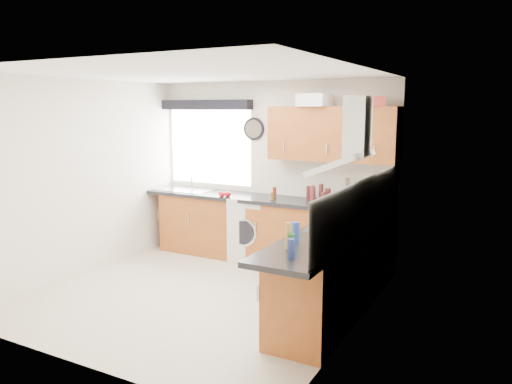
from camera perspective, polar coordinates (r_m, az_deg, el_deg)
The scene contains 40 objects.
ground_plane at distance 5.90m, azimuth -6.18°, elevation -11.62°, with size 3.60×3.60×0.00m, color beige.
ceiling at distance 5.52m, azimuth -6.66°, elevation 13.37°, with size 3.60×3.60×0.02m, color white.
wall_back at distance 7.12m, azimuth 1.85°, elevation 2.47°, with size 3.60×0.02×2.50m, color silver.
wall_front at distance 4.25m, azimuth -20.34°, elevation -2.96°, with size 3.60×0.02×2.50m, color silver.
wall_left at distance 6.76m, azimuth -19.08°, elevation 1.57°, with size 0.02×3.60×2.50m, color silver.
wall_right at distance 4.80m, azimuth 11.57°, elevation -1.17°, with size 0.02×3.60×2.50m, color silver.
window at distance 7.60m, azimuth -5.30°, elevation 5.15°, with size 1.40×0.02×1.10m, color silver.
window_blind at distance 7.50m, azimuth -5.76°, elevation 9.91°, with size 1.50×0.18×0.14m, color black.
splashback at distance 5.10m, azimuth 12.41°, elevation -1.37°, with size 0.01×3.00×0.54m, color white.
base_cab_back at distance 7.06m, azimuth 0.03°, elevation -4.36°, with size 3.00×0.58×0.86m, color brown.
base_cab_corner at distance 6.47m, azimuth 12.64°, elevation -5.89°, with size 0.60×0.60×0.86m, color brown.
base_cab_right at distance 5.23m, azimuth 8.67°, elevation -9.48°, with size 0.58×2.10×0.86m, color brown.
worktop_back at distance 6.91m, azimuth 0.73°, elevation -0.81°, with size 3.60×0.62×0.05m, color black.
worktop_right at distance 4.97m, azimuth 8.11°, elevation -5.01°, with size 0.62×2.42×0.05m, color black.
sink at distance 7.59m, azimuth -8.21°, elevation 0.53°, with size 0.84×0.46×0.10m, color #B1B1B1, non-canonical shape.
oven at distance 5.37m, azimuth 9.11°, elevation -9.04°, with size 0.56×0.58×0.85m, color black.
hob_plate at distance 5.24m, azimuth 9.26°, elevation -3.93°, with size 0.52×0.52×0.01m, color #B1B1B1.
extractor_hood at distance 5.08m, azimuth 10.58°, elevation 5.36°, with size 0.52×0.78×0.66m, color #B1B1B1, non-canonical shape.
upper_cabinets at distance 6.54m, azimuth 8.71°, elevation 6.57°, with size 1.70×0.35×0.70m, color brown.
washing_machine at distance 7.08m, azimuth -0.28°, elevation -4.12°, with size 0.62×0.60×0.91m, color silver.
wall_clock at distance 7.16m, azimuth -0.32°, elevation 7.23°, with size 0.32×0.32×0.04m, color black.
casserole at distance 6.51m, azimuth 6.67°, elevation 10.40°, with size 0.39×0.28×0.16m, color silver.
storage_box at distance 6.26m, azimuth 13.36°, elevation 10.05°, with size 0.26×0.21×0.12m, color #C73D32.
utensil_pot at distance 6.64m, azimuth 10.38°, elevation -0.59°, with size 0.10×0.10×0.13m, color slate.
kitchen_roll at distance 5.95m, azimuth 10.26°, elevation -1.21°, with size 0.11×0.11×0.24m, color silver.
tomato_cluster at distance 6.96m, azimuth -3.60°, elevation -0.22°, with size 0.16×0.16×0.07m, color #A7090B, non-canonical shape.
jar_0 at distance 6.56m, azimuth 8.21°, elevation -0.40°, with size 0.07×0.07×0.19m, color #501C1C.
jar_1 at distance 6.42m, azimuth 9.20°, elevation -0.68°, with size 0.06×0.06×0.18m, color #571312.
jar_2 at distance 6.70m, azimuth 1.84°, elevation -0.47°, with size 0.04×0.04×0.11m, color brown.
jar_3 at distance 6.65m, azimuth 8.02°, elevation -0.39°, with size 0.04×0.04×0.16m, color olive.
jar_4 at distance 6.49m, azimuth 7.74°, elevation -0.66°, with size 0.07×0.07×0.15m, color #51231D.
jar_5 at distance 6.52m, azimuth 6.58°, elevation -0.37°, with size 0.05×0.05×0.20m, color #541E21.
jar_6 at distance 6.60m, azimuth 7.44°, elevation -0.11°, with size 0.06×0.06×0.24m, color #451C18.
jar_7 at distance 6.90m, azimuth 2.13°, elevation -0.01°, with size 0.05×0.05×0.14m, color #592212.
jar_8 at distance 6.77m, azimuth 6.05°, elevation -0.09°, with size 0.07×0.07×0.18m, color #441B18.
jar_9 at distance 6.65m, azimuth 6.46°, elevation -0.17°, with size 0.07×0.07×0.20m, color maroon.
bottle_0 at distance 4.33m, azimuth 4.04°, elevation -5.74°, with size 0.06×0.06×0.15m, color #1C4F20.
bottle_1 at distance 4.11m, azimuth 4.02°, elevation -6.48°, with size 0.06×0.06×0.16m, color navy.
bottle_2 at distance 4.38m, azimuth 3.72°, elevation -5.01°, with size 0.06×0.06×0.24m, color #A27338.
bottle_3 at distance 4.60m, azimuth 4.57°, elevation -4.60°, with size 0.07×0.07×0.19m, color navy.
Camera 1 is at (3.14, -4.53, 2.13)m, focal length 35.00 mm.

